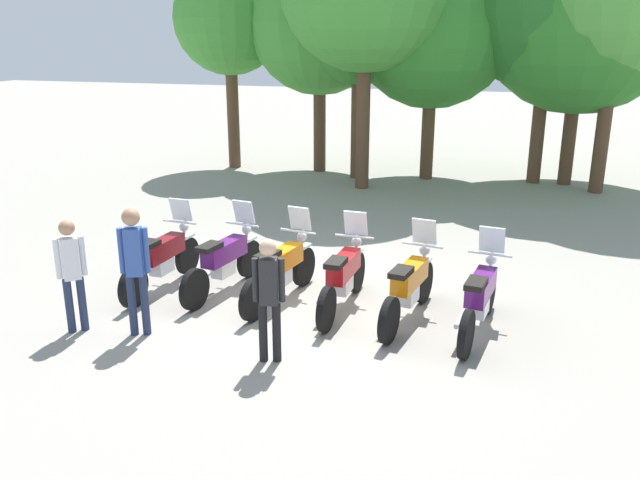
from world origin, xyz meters
The scene contains 15 objects.
ground_plane centered at (0.00, 0.00, 0.00)m, with size 80.00×80.00×0.00m, color gray.
motorcycle_0 centered at (-2.49, 0.01, 0.52)m, with size 0.62×2.19×1.37m.
motorcycle_1 centered at (-1.49, 0.19, 0.52)m, with size 0.69×2.18×1.37m.
motorcycle_2 centered at (-0.49, 0.08, 0.52)m, with size 0.71×2.18×1.37m.
motorcycle_3 centered at (0.50, 0.06, 0.52)m, with size 0.62×2.19×1.37m.
motorcycle_4 centered at (1.50, -0.06, 0.52)m, with size 0.70×2.18×1.37m.
motorcycle_5 centered at (2.49, -0.20, 0.52)m, with size 0.66×2.18×1.37m.
person_0 centered at (-2.83, -1.76, 0.93)m, with size 0.35×0.33×1.60m.
person_1 centered at (0.04, -1.81, 0.93)m, with size 0.41×0.26×1.61m.
person_2 centered at (-1.94, -1.61, 1.06)m, with size 0.40×0.31×1.79m.
tree_0 centered at (-5.51, 9.65, 4.34)m, with size 3.24×3.24×5.99m.
tree_1 centered at (-2.84, 9.85, 4.23)m, with size 4.03×4.03×6.26m.
tree_2 centered at (-1.55, 9.26, 4.29)m, with size 3.46×3.46×6.05m.
tree_4 centered at (0.38, 9.69, 4.17)m, with size 4.44×4.44×6.40m.
tree_7 centered at (4.12, 10.05, 4.58)m, with size 5.37×5.37×7.27m.
Camera 1 is at (2.80, -8.76, 3.96)m, focal length 36.79 mm.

